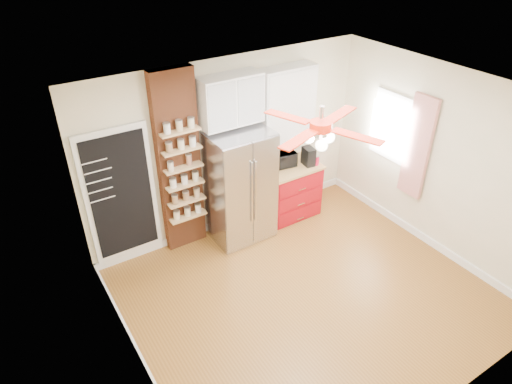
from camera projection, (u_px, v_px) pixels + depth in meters
floor at (307, 295)px, 6.07m from camera, size 4.50×4.50×0.00m
ceiling at (323, 102)px, 4.64m from camera, size 4.50×4.50×0.00m
wall_back at (229, 147)px, 6.78m from camera, size 4.50×0.02×2.70m
wall_front at (460, 321)px, 3.93m from camera, size 4.50×0.02×2.70m
wall_left at (128, 283)px, 4.32m from camera, size 0.02×4.00×2.70m
wall_right at (439, 162)px, 6.38m from camera, size 0.02×4.00×2.70m
chalkboard at (121, 195)px, 6.11m from camera, size 0.95×0.05×1.95m
brick_pillar at (179, 164)px, 6.33m from camera, size 0.60×0.16×2.70m
fridge at (240, 186)px, 6.75m from camera, size 0.90×0.70×1.75m
upper_glass_cabinet at (230, 100)px, 6.21m from camera, size 0.90×0.35×0.70m
red_cabinet at (289, 190)px, 7.45m from camera, size 0.94×0.64×0.90m
upper_shelf_unit at (286, 105)px, 6.82m from camera, size 0.90×0.30×1.15m
window at (392, 127)px, 6.91m from camera, size 0.04×0.75×1.05m
curtain at (418, 147)px, 6.55m from camera, size 0.06×0.40×1.55m
ceiling_fan at (321, 127)px, 4.78m from camera, size 1.40×1.40×0.44m
toaster_oven at (281, 159)px, 7.17m from camera, size 0.46×0.35×0.23m
coffee_maker at (308, 156)px, 7.18m from camera, size 0.18×0.24×0.29m
canister_left at (316, 160)px, 7.22m from camera, size 0.13×0.13×0.15m
canister_right at (308, 156)px, 7.36m from camera, size 0.12×0.12×0.13m
pantry_jar_oats at (171, 167)px, 6.09m from camera, size 0.11×0.11×0.13m
pantry_jar_beans at (189, 160)px, 6.24m from camera, size 0.09×0.09×0.14m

